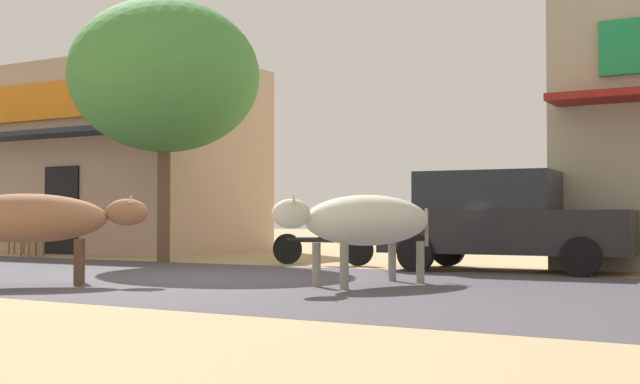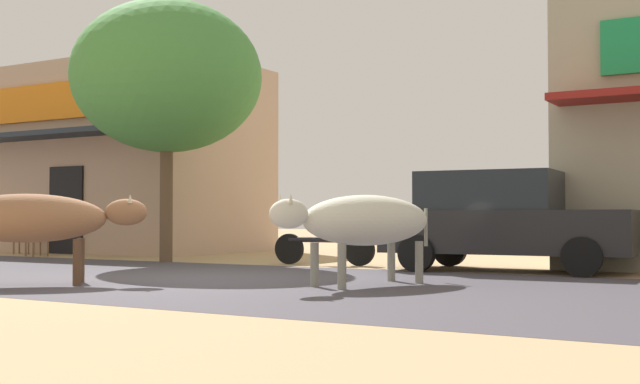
{
  "view_description": "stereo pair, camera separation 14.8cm",
  "coord_description": "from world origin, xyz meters",
  "px_view_note": "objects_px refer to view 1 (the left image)",
  "views": [
    {
      "loc": [
        7.39,
        -9.27,
        0.9
      ],
      "look_at": [
        1.25,
        1.52,
        1.27
      ],
      "focal_mm": 45.71,
      "sensor_mm": 36.0,
      "label": 1
    },
    {
      "loc": [
        7.52,
        -9.2,
        0.9
      ],
      "look_at": [
        1.25,
        1.52,
        1.27
      ],
      "focal_mm": 45.71,
      "sensor_mm": 36.0,
      "label": 2
    }
  ],
  "objects_px": {
    "parked_motorcycle": "(324,240)",
    "cow_near_brown": "(32,219)",
    "parked_hatchback_car": "(502,220)",
    "cafe_chair_by_doorway": "(34,234)",
    "cafe_chair_near_tree": "(18,233)",
    "cow_far_dark": "(366,221)",
    "roadside_tree": "(164,77)"
  },
  "relations": [
    {
      "from": "parked_motorcycle",
      "to": "cow_near_brown",
      "type": "height_order",
      "value": "cow_near_brown"
    },
    {
      "from": "parked_hatchback_car",
      "to": "cow_near_brown",
      "type": "relative_size",
      "value": 1.8
    },
    {
      "from": "parked_motorcycle",
      "to": "cafe_chair_by_doorway",
      "type": "distance_m",
      "value": 7.22
    },
    {
      "from": "cafe_chair_near_tree",
      "to": "cow_far_dark",
      "type": "bearing_deg",
      "value": -18.57
    },
    {
      "from": "cafe_chair_by_doorway",
      "to": "cafe_chair_near_tree",
      "type": "bearing_deg",
      "value": 154.8
    },
    {
      "from": "parked_hatchback_car",
      "to": "cafe_chair_by_doorway",
      "type": "height_order",
      "value": "parked_hatchback_car"
    },
    {
      "from": "parked_motorcycle",
      "to": "cow_far_dark",
      "type": "xyz_separation_m",
      "value": [
        2.65,
        -3.57,
        0.38
      ]
    },
    {
      "from": "cow_far_dark",
      "to": "cafe_chair_near_tree",
      "type": "bearing_deg",
      "value": 161.43
    },
    {
      "from": "roadside_tree",
      "to": "parked_hatchback_car",
      "type": "bearing_deg",
      "value": 7.0
    },
    {
      "from": "cow_far_dark",
      "to": "cafe_chair_near_tree",
      "type": "distance_m",
      "value": 11.69
    },
    {
      "from": "roadside_tree",
      "to": "cow_near_brown",
      "type": "height_order",
      "value": "roadside_tree"
    },
    {
      "from": "cafe_chair_near_tree",
      "to": "cafe_chair_by_doorway",
      "type": "distance_m",
      "value": 1.35
    },
    {
      "from": "cow_near_brown",
      "to": "cafe_chair_by_doorway",
      "type": "bearing_deg",
      "value": 138.78
    },
    {
      "from": "parked_motorcycle",
      "to": "cafe_chair_by_doorway",
      "type": "bearing_deg",
      "value": -176.61
    },
    {
      "from": "roadside_tree",
      "to": "parked_hatchback_car",
      "type": "height_order",
      "value": "roadside_tree"
    },
    {
      "from": "parked_hatchback_car",
      "to": "cafe_chair_near_tree",
      "type": "relative_size",
      "value": 4.43
    },
    {
      "from": "roadside_tree",
      "to": "cow_near_brown",
      "type": "relative_size",
      "value": 2.29
    },
    {
      "from": "parked_hatchback_car",
      "to": "cafe_chair_by_doorway",
      "type": "xyz_separation_m",
      "value": [
        -10.56,
        -0.51,
        -0.33
      ]
    },
    {
      "from": "parked_hatchback_car",
      "to": "parked_motorcycle",
      "type": "distance_m",
      "value": 3.37
    },
    {
      "from": "parked_hatchback_car",
      "to": "cafe_chair_near_tree",
      "type": "xyz_separation_m",
      "value": [
        -11.78,
        0.07,
        -0.33
      ]
    },
    {
      "from": "cafe_chair_near_tree",
      "to": "parked_motorcycle",
      "type": "bearing_deg",
      "value": -1.01
    },
    {
      "from": "parked_motorcycle",
      "to": "cow_near_brown",
      "type": "xyz_separation_m",
      "value": [
        -1.17,
        -5.72,
        0.4
      ]
    },
    {
      "from": "cow_far_dark",
      "to": "cafe_chair_by_doorway",
      "type": "distance_m",
      "value": 10.35
    },
    {
      "from": "parked_hatchback_car",
      "to": "cafe_chair_near_tree",
      "type": "bearing_deg",
      "value": 179.67
    },
    {
      "from": "parked_hatchback_car",
      "to": "cafe_chair_near_tree",
      "type": "distance_m",
      "value": 11.78
    },
    {
      "from": "roadside_tree",
      "to": "cow_near_brown",
      "type": "bearing_deg",
      "value": -67.77
    },
    {
      "from": "roadside_tree",
      "to": "cafe_chair_by_doorway",
      "type": "height_order",
      "value": "roadside_tree"
    },
    {
      "from": "cow_near_brown",
      "to": "cafe_chair_near_tree",
      "type": "distance_m",
      "value": 9.34
    },
    {
      "from": "roadside_tree",
      "to": "cafe_chair_near_tree",
      "type": "bearing_deg",
      "value": 170.51
    },
    {
      "from": "cow_far_dark",
      "to": "cafe_chair_near_tree",
      "type": "height_order",
      "value": "cow_far_dark"
    },
    {
      "from": "parked_hatchback_car",
      "to": "cow_far_dark",
      "type": "relative_size",
      "value": 1.51
    },
    {
      "from": "parked_hatchback_car",
      "to": "parked_motorcycle",
      "type": "height_order",
      "value": "parked_hatchback_car"
    }
  ]
}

